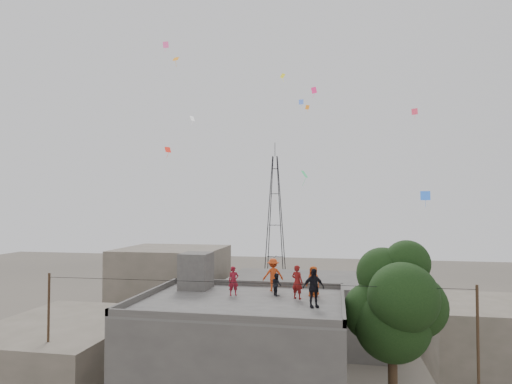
% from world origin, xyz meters
% --- Properties ---
extents(main_building, '(10.00, 8.00, 6.10)m').
position_xyz_m(main_building, '(0.00, 0.00, 3.05)').
color(main_building, '#4A4745').
rests_on(main_building, ground).
extents(parapet, '(10.00, 8.00, 0.30)m').
position_xyz_m(parapet, '(0.00, 0.00, 6.25)').
color(parapet, '#4A4745').
rests_on(parapet, main_building).
extents(stair_head_box, '(1.60, 1.80, 2.00)m').
position_xyz_m(stair_head_box, '(-3.20, 2.60, 7.10)').
color(stair_head_box, '#4A4745').
rests_on(stair_head_box, main_building).
extents(neighbor_west, '(8.00, 10.00, 4.00)m').
position_xyz_m(neighbor_west, '(-11.00, 2.00, 2.00)').
color(neighbor_west, '#60594C').
rests_on(neighbor_west, ground).
extents(neighbor_north, '(12.00, 9.00, 5.00)m').
position_xyz_m(neighbor_north, '(2.00, 14.00, 2.50)').
color(neighbor_north, '#4A4745').
rests_on(neighbor_north, ground).
extents(neighbor_northwest, '(9.00, 8.00, 7.00)m').
position_xyz_m(neighbor_northwest, '(-10.00, 16.00, 3.50)').
color(neighbor_northwest, '#60594C').
rests_on(neighbor_northwest, ground).
extents(neighbor_east, '(7.00, 8.00, 4.40)m').
position_xyz_m(neighbor_east, '(14.00, 10.00, 2.20)').
color(neighbor_east, '#60594C').
rests_on(neighbor_east, ground).
extents(tree, '(4.90, 4.60, 9.10)m').
position_xyz_m(tree, '(7.37, 0.60, 6.10)').
color(tree, black).
rests_on(tree, ground).
extents(utility_line, '(20.12, 0.62, 7.40)m').
position_xyz_m(utility_line, '(0.50, -1.25, 3.83)').
color(utility_line, black).
rests_on(utility_line, ground).
extents(transmission_tower, '(2.97, 2.97, 20.01)m').
position_xyz_m(transmission_tower, '(-4.00, 40.00, 9.07)').
color(transmission_tower, black).
rests_on(transmission_tower, ground).
extents(person_red_adult, '(0.73, 0.64, 1.68)m').
position_xyz_m(person_red_adult, '(2.68, 0.90, 6.94)').
color(person_red_adult, maroon).
rests_on(person_red_adult, main_building).
extents(person_orange_child, '(0.89, 0.78, 1.54)m').
position_xyz_m(person_orange_child, '(3.45, 1.70, 6.87)').
color(person_orange_child, '#B74215').
rests_on(person_orange_child, main_building).
extents(person_dark_child, '(0.66, 0.70, 1.15)m').
position_xyz_m(person_dark_child, '(1.56, 1.50, 6.68)').
color(person_dark_child, black).
rests_on(person_dark_child, main_building).
extents(person_dark_adult, '(1.13, 0.81, 1.77)m').
position_xyz_m(person_dark_adult, '(3.58, -0.80, 6.99)').
color(person_dark_adult, black).
rests_on(person_dark_adult, main_building).
extents(person_orange_adult, '(1.30, 1.02, 1.77)m').
position_xyz_m(person_orange_adult, '(1.20, 2.67, 6.98)').
color(person_orange_adult, '#CA4117').
rests_on(person_orange_adult, main_building).
extents(person_red_child, '(0.65, 0.56, 1.50)m').
position_xyz_m(person_red_child, '(-0.66, 1.14, 6.85)').
color(person_red_child, maroon).
rests_on(person_red_child, main_building).
extents(kites, '(17.62, 9.97, 11.44)m').
position_xyz_m(kites, '(1.24, 7.94, 16.74)').
color(kites, red).
rests_on(kites, ground).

